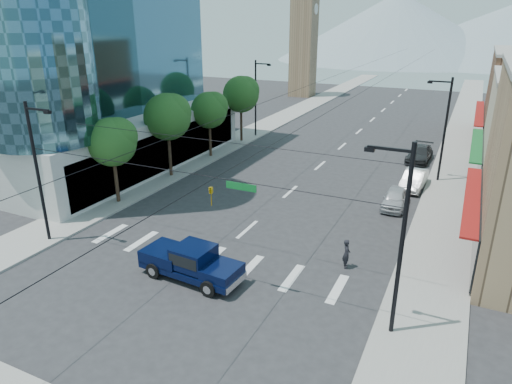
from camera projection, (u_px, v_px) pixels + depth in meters
ground at (200, 271)px, 26.01m from camera, size 160.00×160.00×0.00m
sidewalk_left at (278, 120)px, 64.55m from camera, size 4.00×120.00×0.15m
sidewalk_right at (462, 137)px, 54.92m from camera, size 4.00×120.00×0.15m
office_tower at (35, 7)px, 43.08m from camera, size 29.50×27.00×30.00m
clock_tower at (304, 35)px, 81.16m from camera, size 4.80×4.80×20.40m
mountain_left at (396, 26)px, 154.70m from camera, size 80.00×80.00×22.00m
mountain_right at (510, 33)px, 149.81m from camera, size 90.00×90.00×18.00m
tree_near at (114, 140)px, 33.81m from camera, size 3.65×3.64×6.71m
tree_midnear at (169, 115)px, 39.51m from camera, size 4.09×4.09×7.52m
tree_midfar at (211, 109)px, 45.63m from camera, size 3.65×3.64×6.71m
tree_far at (242, 93)px, 51.32m from camera, size 4.09×4.09×7.52m
signal_rig at (189, 202)px, 23.43m from camera, size 21.80×0.20×9.00m
lamp_pole_nw at (257, 96)px, 53.84m from camera, size 2.00×0.25×9.00m
lamp_pole_ne at (444, 126)px, 38.53m from camera, size 2.00×0.25×9.00m
pickup_truck at (191, 261)px, 24.92m from camera, size 6.04×2.63×2.00m
pedestrian at (346, 254)px, 26.04m from camera, size 0.63×0.76×1.77m
parked_car_near at (395, 198)px, 34.52m from camera, size 1.75×4.23×1.44m
parked_car_mid at (414, 179)px, 38.40m from camera, size 1.91×4.76×1.54m
parked_car_far at (420, 154)px, 45.76m from camera, size 2.38×5.33×1.52m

